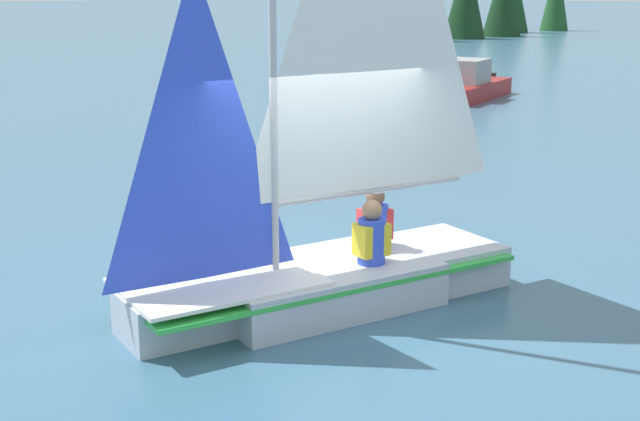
{
  "coord_description": "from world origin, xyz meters",
  "views": [
    {
      "loc": [
        6.5,
        6.41,
        3.44
      ],
      "look_at": [
        0.0,
        0.0,
        1.06
      ],
      "focal_mm": 50.0,
      "sensor_mm": 36.0,
      "label": 1
    }
  ],
  "objects": [
    {
      "name": "ground_plane",
      "position": [
        0.0,
        0.0,
        0.0
      ],
      "size": [
        260.0,
        260.0,
        0.0
      ],
      "primitive_type": "plane",
      "color": "#38607A"
    },
    {
      "name": "sailboat_main",
      "position": [
        -0.06,
        0.02,
        0.84
      ],
      "size": [
        4.56,
        2.44,
        5.82
      ],
      "rotation": [
        0.0,
        0.0,
        6.04
      ],
      "color": "#B2BCCC",
      "rests_on": "ground_plane"
    },
    {
      "name": "sailor_helm",
      "position": [
        -0.42,
        0.36,
        0.62
      ],
      "size": [
        0.39,
        0.36,
        1.16
      ],
      "rotation": [
        0.0,
        0.0,
        6.04
      ],
      "color": "black",
      "rests_on": "ground_plane"
    },
    {
      "name": "sailor_crew",
      "position": [
        -0.91,
        -0.02,
        0.63
      ],
      "size": [
        0.39,
        0.36,
        1.16
      ],
      "rotation": [
        0.0,
        0.0,
        6.04
      ],
      "color": "black",
      "rests_on": "ground_plane"
    },
    {
      "name": "motorboat_distant",
      "position": [
        -15.38,
        -9.01,
        0.41
      ],
      "size": [
        4.17,
        2.36,
        1.18
      ],
      "rotation": [
        0.0,
        0.0,
        0.26
      ],
      "color": "maroon",
      "rests_on": "ground_plane"
    }
  ]
}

